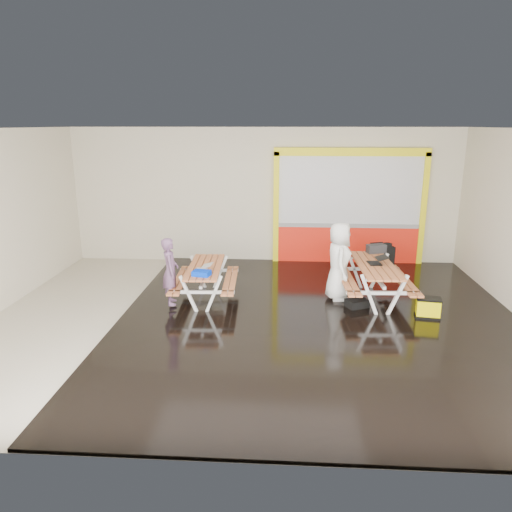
# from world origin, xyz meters

# --- Properties ---
(room) EXTENTS (10.02, 8.02, 3.52)m
(room) POSITION_xyz_m (0.00, 0.00, 1.75)
(room) COLOR #BCB39F
(room) RESTS_ON ground
(deck) EXTENTS (7.50, 7.98, 0.05)m
(deck) POSITION_xyz_m (1.25, 0.00, 0.03)
(deck) COLOR black
(deck) RESTS_ON room
(kiosk) EXTENTS (3.88, 0.16, 3.00)m
(kiosk) POSITION_xyz_m (2.20, 3.93, 1.44)
(kiosk) COLOR #FA2411
(kiosk) RESTS_ON room
(picnic_table_left) EXTENTS (1.36, 1.94, 0.75)m
(picnic_table_left) POSITION_xyz_m (-1.05, 0.94, 0.58)
(picnic_table_left) COLOR #BC693A
(picnic_table_left) RESTS_ON deck
(picnic_table_right) EXTENTS (1.47, 2.11, 0.82)m
(picnic_table_right) POSITION_xyz_m (2.43, 1.08, 0.63)
(picnic_table_right) COLOR #BC693A
(picnic_table_right) RESTS_ON deck
(person_left) EXTENTS (0.43, 0.55, 1.34)m
(person_left) POSITION_xyz_m (-1.66, 0.44, 0.79)
(person_left) COLOR #654566
(person_left) RESTS_ON deck
(person_right) EXTENTS (0.52, 0.79, 1.61)m
(person_right) POSITION_xyz_m (1.69, 1.11, 0.86)
(person_right) COLOR white
(person_right) RESTS_ON deck
(laptop_left) EXTENTS (0.37, 0.34, 0.15)m
(laptop_left) POSITION_xyz_m (-1.04, 0.61, 0.80)
(laptop_left) COLOR silver
(laptop_left) RESTS_ON picnic_table_left
(laptop_right) EXTENTS (0.42, 0.38, 0.16)m
(laptop_right) POSITION_xyz_m (2.46, 1.12, 0.87)
(laptop_right) COLOR black
(laptop_right) RESTS_ON picnic_table_right
(blue_pouch) EXTENTS (0.37, 0.30, 0.10)m
(blue_pouch) POSITION_xyz_m (-1.01, 0.30, 0.80)
(blue_pouch) COLOR #002ED6
(blue_pouch) RESTS_ON picnic_table_left
(toolbox) EXTENTS (0.45, 0.32, 0.24)m
(toolbox) POSITION_xyz_m (2.60, 2.00, 0.91)
(toolbox) COLOR black
(toolbox) RESTS_ON picnic_table_right
(backpack) EXTENTS (0.35, 0.27, 0.51)m
(backpack) POSITION_xyz_m (2.86, 2.12, 0.74)
(backpack) COLOR black
(backpack) RESTS_ON picnic_table_right
(dark_case) EXTENTS (0.50, 0.45, 0.15)m
(dark_case) POSITION_xyz_m (2.03, 0.66, 0.13)
(dark_case) COLOR black
(dark_case) RESTS_ON deck
(fluke_bag) EXTENTS (0.48, 0.35, 0.38)m
(fluke_bag) POSITION_xyz_m (3.29, 0.21, 0.24)
(fluke_bag) COLOR black
(fluke_bag) RESTS_ON deck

